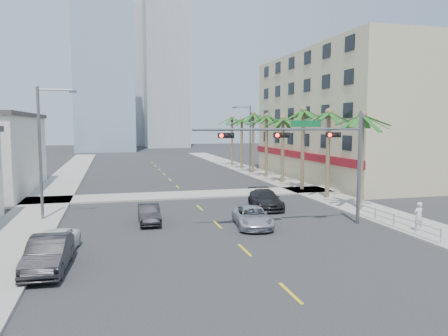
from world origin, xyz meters
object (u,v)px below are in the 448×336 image
car_lane_right (265,199)px  pedestrian (418,216)px  car_lane_left (149,214)px  car_lane_center (252,217)px  car_parked_far (56,243)px  car_parked_mid (48,254)px  traffic_signal_mast (315,147)px

car_lane_right → pedestrian: 11.46m
car_lane_left → car_lane_center: bearing=-22.3°
car_parked_far → car_parked_mid: bearing=-85.4°
car_lane_left → car_parked_far: bearing=-130.7°
car_parked_mid → car_lane_center: 12.77m
pedestrian → car_lane_center: bearing=-28.3°
car_lane_left → car_lane_right: size_ratio=0.78×
car_lane_left → pedestrian: bearing=-22.7°
traffic_signal_mast → car_lane_center: size_ratio=2.41×
car_parked_mid → traffic_signal_mast: bearing=20.8°
car_parked_mid → car_lane_right: (14.30, 11.35, -0.06)m
car_parked_mid → car_lane_right: car_parked_mid is taller
car_lane_left → car_parked_mid: bearing=-120.7°
traffic_signal_mast → pedestrian: bearing=-30.1°
car_lane_left → pedestrian: (15.42, -6.66, 0.39)m
car_parked_mid → car_parked_far: car_parked_mid is taller
car_lane_center → car_parked_mid: bearing=-145.6°
traffic_signal_mast → pedestrian: 7.39m
traffic_signal_mast → car_parked_far: size_ratio=2.66×
traffic_signal_mast → car_lane_left: 11.56m
car_lane_center → traffic_signal_mast: bearing=-5.7°
car_lane_center → car_lane_right: car_lane_right is taller
car_lane_right → traffic_signal_mast: bearing=-77.7°
traffic_signal_mast → car_parked_mid: (-15.18, -4.85, -4.30)m
traffic_signal_mast → car_lane_right: 7.87m
car_lane_right → car_lane_center: bearing=-112.8°
car_parked_mid → pedestrian: (20.54, 1.74, 0.26)m
car_lane_center → car_lane_right: 6.32m
car_lane_center → car_lane_right: (2.90, 5.61, 0.07)m
pedestrian → car_lane_right: bearing=-61.6°
traffic_signal_mast → car_parked_mid: size_ratio=2.40×
traffic_signal_mast → car_lane_center: traffic_signal_mast is taller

